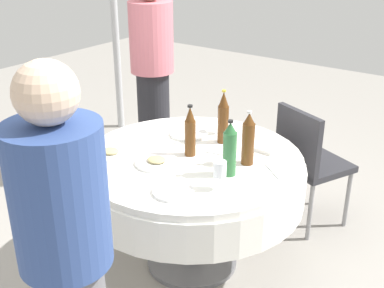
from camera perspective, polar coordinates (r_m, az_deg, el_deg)
name	(u,v)px	position (r m, az deg, el deg)	size (l,w,h in m)	color
ground_plane	(192,262)	(3.19, 0.00, -13.51)	(10.00, 10.00, 0.00)	gray
dining_table	(192,179)	(2.87, 0.00, -4.14)	(1.30, 1.30, 0.74)	white
bottle_brown_rear	(190,132)	(2.76, -0.22, 1.38)	(0.06, 0.06, 0.30)	#593314
bottle_brown_mid	(223,118)	(2.94, 3.65, 2.99)	(0.07, 0.07, 0.33)	#593314
bottle_brown_outer	(248,139)	(2.68, 6.54, 0.52)	(0.07, 0.07, 0.31)	#593314
bottle_green_near	(230,150)	(2.55, 4.40, -0.65)	(0.07, 0.07, 0.31)	#2D6B38
wine_glass_near	(223,117)	(3.08, 3.66, 3.17)	(0.06, 0.06, 0.16)	white
wine_glass_north	(220,170)	(2.42, 3.25, -3.00)	(0.07, 0.07, 0.15)	white
plate_east	(189,134)	(3.09, -0.39, 1.19)	(0.24, 0.24, 0.02)	white
plate_front	(173,191)	(2.43, -2.20, -5.51)	(0.21, 0.21, 0.02)	white
plate_far	(157,162)	(2.72, -4.13, -2.09)	(0.24, 0.24, 0.04)	white
plate_right	(111,153)	(2.85, -9.44, -1.06)	(0.23, 0.23, 0.04)	white
fork_mid	(273,172)	(2.66, 9.41, -3.21)	(0.18, 0.02, 0.01)	silver
fork_outer	(219,154)	(2.83, 3.14, -1.16)	(0.18, 0.02, 0.01)	silver
folded_napkin	(266,147)	(2.93, 8.62, -0.32)	(0.15, 0.15, 0.02)	white
person_rear	(153,75)	(3.93, -4.60, 7.96)	(0.34, 0.34, 1.65)	#26262B
person_mid	(67,260)	(1.90, -14.29, -12.95)	(0.34, 0.34, 1.57)	slate
chair_south	(307,158)	(3.39, 13.26, -1.58)	(0.53, 0.53, 0.87)	#2D2D33
tent_pole_main	(113,0)	(4.94, -9.11, 16.15)	(0.07, 0.07, 2.59)	#B2B5B7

